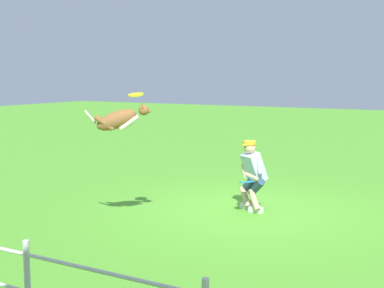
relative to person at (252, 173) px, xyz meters
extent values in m
plane|color=#4F9D2B|center=(0.10, 0.04, -0.70)|extent=(60.00, 60.00, 0.00)
cube|color=silver|center=(0.12, -0.07, -0.65)|extent=(0.26, 0.10, 0.10)
cylinder|color=tan|center=(0.15, -0.03, -0.46)|extent=(0.32, 0.26, 0.37)
cylinder|color=#2A4454|center=(0.10, -0.07, -0.23)|extent=(0.42, 0.34, 0.37)
cube|color=silver|center=(-0.12, 0.08, -0.65)|extent=(0.26, 0.10, 0.10)
cylinder|color=tan|center=(-0.09, 0.12, -0.46)|extent=(0.32, 0.26, 0.37)
cylinder|color=#2A4454|center=(-0.10, 0.06, -0.23)|extent=(0.42, 0.34, 0.37)
cube|color=silver|center=(-0.02, -0.03, 0.11)|extent=(0.50, 0.52, 0.58)
cylinder|color=silver|center=(0.16, -0.12, 0.17)|extent=(0.16, 0.15, 0.29)
cylinder|color=silver|center=(-0.18, 0.09, 0.17)|extent=(0.16, 0.15, 0.29)
cylinder|color=tan|center=(-0.09, 0.27, -0.01)|extent=(0.22, 0.29, 0.19)
cylinder|color=tan|center=(0.20, -0.10, 0.01)|extent=(0.17, 0.14, 0.27)
sphere|color=tan|center=(0.03, 0.05, 0.47)|extent=(0.21, 0.21, 0.21)
cylinder|color=gold|center=(0.03, 0.05, 0.56)|extent=(0.22, 0.22, 0.07)
cylinder|color=gold|center=(0.09, 0.14, 0.53)|extent=(0.12, 0.12, 0.02)
ellipsoid|color=#935C32|center=(1.48, 2.05, 1.06)|extent=(0.74, 0.65, 0.48)
ellipsoid|color=beige|center=(1.34, 1.94, 1.04)|extent=(0.14, 0.19, 0.16)
sphere|color=#935C32|center=(1.14, 1.79, 1.21)|extent=(0.17, 0.17, 0.17)
cone|color=#935C32|center=(1.07, 1.74, 1.19)|extent=(0.13, 0.13, 0.09)
cone|color=#935C32|center=(1.12, 1.85, 1.29)|extent=(0.06, 0.06, 0.07)
cone|color=#935C32|center=(1.19, 1.76, 1.29)|extent=(0.06, 0.06, 0.07)
cylinder|color=beige|center=(1.28, 2.00, 1.02)|extent=(0.30, 0.25, 0.25)
cylinder|color=beige|center=(1.37, 1.86, 1.02)|extent=(0.30, 0.25, 0.25)
cylinder|color=#935C32|center=(1.59, 2.23, 1.02)|extent=(0.30, 0.25, 0.25)
cylinder|color=#935C32|center=(1.69, 2.10, 1.02)|extent=(0.30, 0.25, 0.25)
cylinder|color=beige|center=(1.81, 2.29, 1.11)|extent=(0.19, 0.16, 0.23)
cylinder|color=yellow|center=(1.24, 1.87, 1.46)|extent=(0.35, 0.35, 0.08)
cylinder|color=#2491DE|center=(-0.04, 0.38, -0.09)|extent=(0.26, 0.25, 0.09)
cylinder|color=white|center=(0.10, 5.30, -0.24)|extent=(0.06, 0.06, 0.92)
cylinder|color=white|center=(0.10, 5.30, 0.09)|extent=(15.30, 0.04, 0.04)
camera|label=1|loc=(-3.58, 8.70, 1.77)|focal=48.96mm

